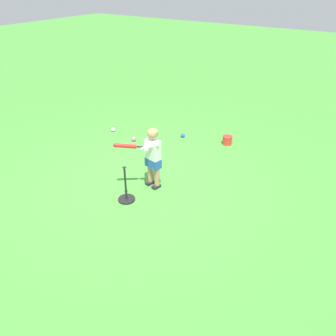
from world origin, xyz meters
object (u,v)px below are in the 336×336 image
(child_batter, at_px, (151,153))
(toy_bucket, at_px, (227,140))
(play_ball_behind_batter, at_px, (134,139))
(batting_tee, at_px, (126,195))
(play_ball_by_bucket, at_px, (113,130))
(play_ball_far_right, at_px, (183,135))

(child_batter, distance_m, toy_bucket, 2.34)
(play_ball_behind_batter, distance_m, batting_tee, 2.23)
(play_ball_behind_batter, bearing_deg, batting_tee, 35.35)
(play_ball_behind_batter, bearing_deg, play_ball_by_bucket, -100.77)
(play_ball_far_right, bearing_deg, child_batter, 16.34)
(batting_tee, bearing_deg, toy_bucket, 170.03)
(play_ball_by_bucket, bearing_deg, toy_bucket, 108.94)
(play_ball_behind_batter, distance_m, play_ball_far_right, 1.11)
(toy_bucket, bearing_deg, play_ball_behind_batter, -60.80)
(play_ball_by_bucket, distance_m, toy_bucket, 2.66)
(play_ball_far_right, relative_size, batting_tee, 0.15)
(play_ball_behind_batter, bearing_deg, play_ball_far_right, 133.68)
(play_ball_by_bucket, height_order, play_ball_behind_batter, play_ball_by_bucket)
(play_ball_behind_batter, relative_size, batting_tee, 0.16)
(child_batter, bearing_deg, batting_tee, -10.03)
(play_ball_far_right, bearing_deg, batting_tee, 10.66)
(play_ball_by_bucket, height_order, batting_tee, batting_tee)
(child_batter, xyz_separation_m, play_ball_far_right, (-2.01, -0.59, -0.60))
(child_batter, relative_size, play_ball_far_right, 11.75)
(play_ball_far_right, relative_size, toy_bucket, 0.43)
(play_ball_behind_batter, height_order, play_ball_far_right, play_ball_behind_batter)
(play_ball_by_bucket, xyz_separation_m, play_ball_behind_batter, (0.14, 0.72, -0.00))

